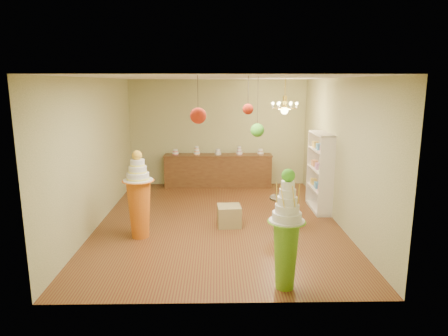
{
  "coord_description": "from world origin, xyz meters",
  "views": [
    {
      "loc": [
        -0.04,
        -8.11,
        2.89
      ],
      "look_at": [
        0.11,
        0.0,
        1.16
      ],
      "focal_mm": 32.0,
      "sensor_mm": 36.0,
      "label": 1
    }
  ],
  "objects_px": {
    "pedestal_green": "(286,240)",
    "pedestal_orange": "(139,202)",
    "round_table": "(283,209)",
    "sideboard": "(218,170)"
  },
  "relations": [
    {
      "from": "pedestal_orange",
      "to": "sideboard",
      "type": "bearing_deg",
      "value": 68.48
    },
    {
      "from": "pedestal_green",
      "to": "pedestal_orange",
      "type": "height_order",
      "value": "pedestal_green"
    },
    {
      "from": "sideboard",
      "to": "round_table",
      "type": "height_order",
      "value": "sideboard"
    },
    {
      "from": "pedestal_green",
      "to": "pedestal_orange",
      "type": "bearing_deg",
      "value": 140.7
    },
    {
      "from": "pedestal_orange",
      "to": "round_table",
      "type": "xyz_separation_m",
      "value": [
        2.78,
        0.26,
        -0.25
      ]
    },
    {
      "from": "pedestal_green",
      "to": "pedestal_orange",
      "type": "relative_size",
      "value": 1.04
    },
    {
      "from": "pedestal_orange",
      "to": "sideboard",
      "type": "relative_size",
      "value": 0.55
    },
    {
      "from": "sideboard",
      "to": "round_table",
      "type": "distance_m",
      "value": 3.78
    },
    {
      "from": "pedestal_orange",
      "to": "round_table",
      "type": "height_order",
      "value": "pedestal_orange"
    },
    {
      "from": "pedestal_green",
      "to": "round_table",
      "type": "relative_size",
      "value": 2.45
    }
  ]
}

